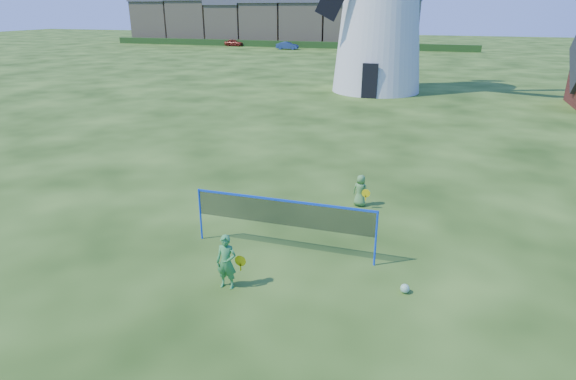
# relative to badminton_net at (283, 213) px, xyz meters

# --- Properties ---
(ground) EXTENTS (220.00, 220.00, 0.00)m
(ground) POSITION_rel_badminton_net_xyz_m (-0.33, 0.31, -1.14)
(ground) COLOR black
(ground) RESTS_ON ground
(badminton_net) EXTENTS (5.05, 0.05, 1.55)m
(badminton_net) POSITION_rel_badminton_net_xyz_m (0.00, 0.00, 0.00)
(badminton_net) COLOR blue
(badminton_net) RESTS_ON ground
(player_girl) EXTENTS (0.67, 0.36, 1.37)m
(player_girl) POSITION_rel_badminton_net_xyz_m (-0.72, -2.11, -0.45)
(player_girl) COLOR #378B42
(player_girl) RESTS_ON ground
(player_boy) EXTENTS (0.66, 0.46, 1.09)m
(player_boy) POSITION_rel_badminton_net_xyz_m (1.46, 3.84, -0.59)
(player_boy) COLOR #538F45
(player_boy) RESTS_ON ground
(play_ball) EXTENTS (0.22, 0.22, 0.22)m
(play_ball) POSITION_rel_badminton_net_xyz_m (3.37, -1.06, -1.03)
(play_ball) COLOR green
(play_ball) RESTS_ON ground
(terraced_houses) EXTENTS (51.63, 8.40, 8.24)m
(terraced_houses) POSITION_rel_badminton_net_xyz_m (-26.78, 72.31, 2.85)
(terraced_houses) COLOR tan
(terraced_houses) RESTS_ON ground
(hedge) EXTENTS (62.00, 0.80, 1.00)m
(hedge) POSITION_rel_badminton_net_xyz_m (-22.33, 66.31, -0.64)
(hedge) COLOR #193814
(hedge) RESTS_ON ground
(car_left) EXTENTS (3.43, 1.69, 1.12)m
(car_left) POSITION_rel_badminton_net_xyz_m (-30.59, 66.00, -0.58)
(car_left) COLOR maroon
(car_left) RESTS_ON ground
(car_right) EXTENTS (3.52, 1.41, 1.14)m
(car_right) POSITION_rel_badminton_net_xyz_m (-19.97, 62.43, -0.57)
(car_right) COLOR navy
(car_right) RESTS_ON ground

